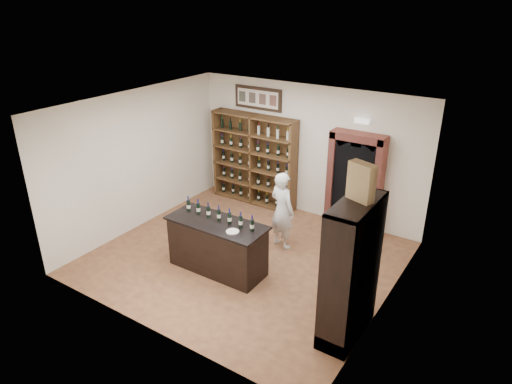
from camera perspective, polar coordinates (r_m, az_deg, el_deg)
floor at (r=9.06m, az=-1.39°, el=-8.22°), size 5.50×5.50×0.00m
ceiling at (r=7.89m, az=-1.61°, el=10.58°), size 5.50×5.50×0.00m
wall_back at (r=10.38m, az=6.39°, el=5.09°), size 5.50×0.04×3.00m
wall_left at (r=10.08m, az=-14.50°, el=3.89°), size 0.04×5.00×3.00m
wall_right at (r=7.31m, az=16.61°, el=-4.17°), size 0.04×5.00×3.00m
wine_shelf at (r=10.99m, az=-0.15°, el=4.10°), size 2.20×0.38×2.20m
framed_picture at (r=10.70m, az=0.26°, el=11.64°), size 1.25×0.04×0.52m
arched_doorway at (r=9.89m, az=12.28°, el=1.48°), size 1.17×0.35×2.17m
emergency_light at (r=9.58m, az=13.14°, el=8.65°), size 0.30×0.10×0.10m
tasting_counter at (r=8.50m, az=-4.85°, el=-6.77°), size 1.88×0.78×1.00m
counter_bottle_0 at (r=8.68m, az=-8.43°, el=-1.68°), size 0.07×0.07×0.30m
counter_bottle_1 at (r=8.54m, az=-7.22°, el=-2.07°), size 0.07×0.07×0.30m
counter_bottle_2 at (r=8.40m, az=-5.96°, el=-2.47°), size 0.07×0.07×0.30m
counter_bottle_3 at (r=8.26m, az=-4.66°, el=-2.87°), size 0.07×0.07×0.30m
counter_bottle_4 at (r=8.13m, az=-3.32°, el=-3.30°), size 0.07×0.07×0.30m
counter_bottle_5 at (r=8.00m, az=-1.93°, el=-3.73°), size 0.07×0.07×0.30m
counter_bottle_6 at (r=7.88m, az=-0.49°, el=-4.17°), size 0.07×0.07×0.30m
side_cabinet at (r=7.01m, az=11.80°, el=-12.09°), size 0.48×1.20×2.20m
shopkeeper at (r=9.10m, az=3.29°, el=-2.31°), size 0.67×0.52×1.61m
plate at (r=7.90m, az=-2.95°, el=-4.96°), size 0.23×0.23×0.02m
wine_crate at (r=6.26m, az=13.03°, el=1.24°), size 0.41×0.27×0.54m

